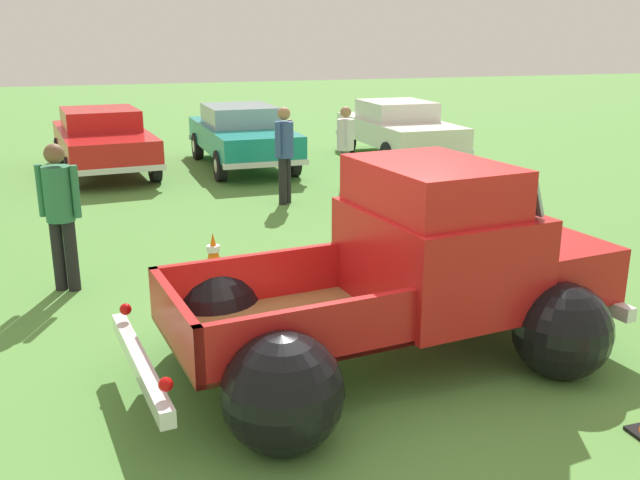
# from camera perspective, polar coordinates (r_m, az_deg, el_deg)

# --- Properties ---
(ground_plane) EXTENTS (80.00, 80.00, 0.00)m
(ground_plane) POSITION_cam_1_polar(r_m,az_deg,el_deg) (6.93, 4.60, -9.85)
(ground_plane) COLOR #548C3D
(vintage_pickup_truck) EXTENTS (4.81, 3.18, 1.96)m
(vintage_pickup_truck) POSITION_cam_1_polar(r_m,az_deg,el_deg) (6.82, 7.58, -3.47)
(vintage_pickup_truck) COLOR black
(vintage_pickup_truck) RESTS_ON ground
(show_car_1) EXTENTS (2.29, 4.66, 1.43)m
(show_car_1) POSITION_cam_1_polar(r_m,az_deg,el_deg) (16.68, -17.22, 7.88)
(show_car_1) COLOR black
(show_car_1) RESTS_ON ground
(show_car_2) EXTENTS (1.90, 4.55, 1.43)m
(show_car_2) POSITION_cam_1_polar(r_m,az_deg,el_deg) (16.78, -6.39, 8.55)
(show_car_2) COLOR black
(show_car_2) RESTS_ON ground
(show_car_3) EXTENTS (1.91, 4.24, 1.43)m
(show_car_3) POSITION_cam_1_polar(r_m,az_deg,el_deg) (17.89, 6.37, 9.04)
(show_car_3) COLOR black
(show_car_3) RESTS_ON ground
(spectator_0) EXTENTS (0.52, 0.45, 1.82)m
(spectator_0) POSITION_cam_1_polar(r_m,az_deg,el_deg) (9.01, -20.35, 2.48)
(spectator_0) COLOR black
(spectator_0) RESTS_ON ground
(spectator_1) EXTENTS (0.38, 0.54, 1.67)m
(spectator_1) POSITION_cam_1_polar(r_m,az_deg,el_deg) (14.16, 2.08, 7.88)
(spectator_1) COLOR #4C4742
(spectator_1) RESTS_ON ground
(spectator_2) EXTENTS (0.48, 0.48, 1.78)m
(spectator_2) POSITION_cam_1_polar(r_m,az_deg,el_deg) (12.98, -2.91, 7.39)
(spectator_2) COLOR black
(spectator_2) RESTS_ON ground
(lane_cone_0) EXTENTS (0.36, 0.36, 0.63)m
(lane_cone_0) POSITION_cam_1_polar(r_m,az_deg,el_deg) (9.10, -8.62, -1.35)
(lane_cone_0) COLOR black
(lane_cone_0) RESTS_ON ground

